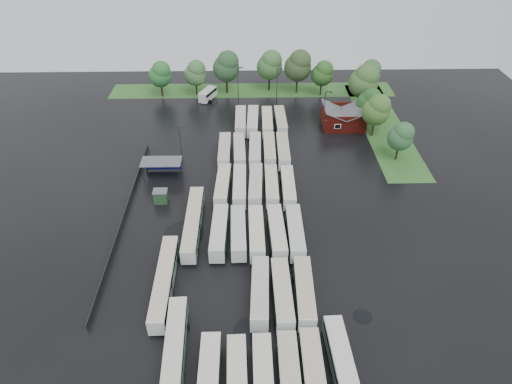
{
  "coord_description": "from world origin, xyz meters",
  "views": [
    {
      "loc": [
        0.55,
        -57.54,
        53.29
      ],
      "look_at": [
        2.0,
        12.0,
        2.5
      ],
      "focal_mm": 32.0,
      "sensor_mm": 36.0,
      "label": 1
    }
  ],
  "objects_px": {
    "artic_bus_west_a": "(174,357)",
    "brick_building": "(343,119)",
    "artic_bus_east": "(346,382)",
    "minibus": "(208,94)"
  },
  "relations": [
    {
      "from": "artic_bus_east",
      "to": "minibus",
      "type": "height_order",
      "value": "artic_bus_east"
    },
    {
      "from": "brick_building",
      "to": "artic_bus_east",
      "type": "height_order",
      "value": "brick_building"
    },
    {
      "from": "artic_bus_west_a",
      "to": "brick_building",
      "type": "bearing_deg",
      "value": 60.65
    },
    {
      "from": "artic_bus_east",
      "to": "minibus",
      "type": "xyz_separation_m",
      "value": [
        -22.43,
        85.49,
        -0.27
      ]
    },
    {
      "from": "brick_building",
      "to": "artic_bus_west_a",
      "type": "bearing_deg",
      "value": -116.89
    },
    {
      "from": "brick_building",
      "to": "artic_bus_east",
      "type": "distance_m",
      "value": 70.42
    },
    {
      "from": "brick_building",
      "to": "minibus",
      "type": "relative_size",
      "value": 1.46
    },
    {
      "from": "artic_bus_east",
      "to": "minibus",
      "type": "bearing_deg",
      "value": 102.3
    },
    {
      "from": "brick_building",
      "to": "artic_bus_west_a",
      "type": "height_order",
      "value": "brick_building"
    },
    {
      "from": "artic_bus_west_a",
      "to": "minibus",
      "type": "relative_size",
      "value": 2.56
    }
  ]
}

